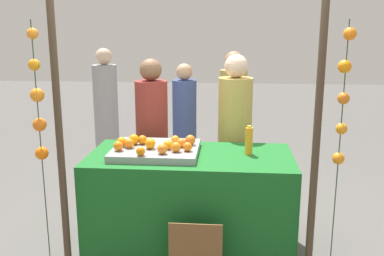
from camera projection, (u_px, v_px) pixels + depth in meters
The scene contains 27 objects.
ground_plane at pixel (191, 248), 3.93m from camera, with size 24.00×24.00×0.00m, color #565451.
stall_counter at pixel (191, 203), 3.83m from camera, with size 1.76×0.88×0.89m, color #196023.
orange_tray at pixel (156, 150), 3.75m from camera, with size 0.73×0.64×0.06m, color gray.
orange_0 at pixel (162, 149), 3.53m from camera, with size 0.08×0.08×0.08m, color orange.
orange_1 at pixel (190, 140), 3.80m from camera, with size 0.09×0.09×0.09m, color orange.
orange_2 at pixel (141, 151), 3.48m from camera, with size 0.07×0.07×0.07m, color orange.
orange_3 at pixel (121, 142), 3.74m from camera, with size 0.08×0.08×0.08m, color orange.
orange_4 at pixel (129, 143), 3.70m from camera, with size 0.08×0.08×0.08m, color orange.
orange_5 at pixel (181, 143), 3.73m from camera, with size 0.08×0.08×0.08m, color orange.
orange_6 at pixel (168, 145), 3.66m from camera, with size 0.08×0.08×0.08m, color orange.
orange_7 at pixel (150, 144), 3.67m from camera, with size 0.09×0.09×0.09m, color orange.
orange_8 at pixel (176, 147), 3.58m from camera, with size 0.08×0.08×0.08m, color orange.
orange_9 at pixel (188, 147), 3.60m from camera, with size 0.08×0.08×0.08m, color orange.
orange_10 at pixel (175, 139), 3.85m from camera, with size 0.07×0.07×0.07m, color orange.
orange_11 at pixel (142, 140), 3.82m from camera, with size 0.08×0.08×0.08m, color orange.
orange_12 at pixel (118, 146), 3.62m from camera, with size 0.08×0.08×0.08m, color orange.
orange_13 at pixel (134, 139), 3.81m from camera, with size 0.09×0.09×0.09m, color orange.
juice_bottle at pixel (249, 141), 3.71m from camera, with size 0.07×0.07×0.25m.
vendor_left at pixel (152, 144), 4.52m from camera, with size 0.33×0.33×1.66m.
vendor_right at pixel (234, 144), 4.41m from camera, with size 0.34×0.34×1.71m.
crowd_person_0 at pixel (185, 128), 5.53m from camera, with size 0.31×0.31×1.52m.
crowd_person_1 at pixel (233, 124), 5.42m from camera, with size 0.34×0.34×1.68m.
crowd_person_2 at pixel (106, 113), 6.09m from camera, with size 0.34×0.34×1.69m.
canopy_post_left at pixel (60, 141), 3.30m from camera, with size 0.06×0.06×2.24m, color #473828.
canopy_post_right at pixel (316, 147), 3.13m from camera, with size 0.06×0.06×2.24m, color #473828.
garland_strand_left at pixel (38, 106), 3.20m from camera, with size 0.11×0.11×2.02m.
garland_strand_right at pixel (343, 98), 3.04m from camera, with size 0.11×0.10×2.02m.
Camera 1 is at (0.33, -3.57, 1.96)m, focal length 40.46 mm.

